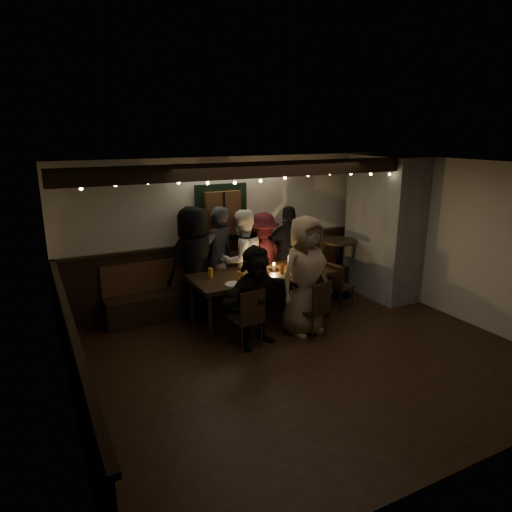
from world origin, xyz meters
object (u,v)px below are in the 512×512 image
person_b (218,259)px  person_f (256,296)px  dining_table (262,277)px  person_a (194,262)px  high_top (338,261)px  person_d (262,258)px  chair_near_right (316,306)px  chair_end (338,283)px  person_g (305,276)px  person_e (289,254)px  chair_near_left (249,315)px  person_c (242,260)px

person_b → person_f: (-0.05, -1.51, -0.16)m
dining_table → person_f: size_ratio=1.53×
person_a → person_b: (0.46, 0.08, -0.03)m
high_top → person_d: size_ratio=0.66×
dining_table → chair_near_right: dining_table is taller
high_top → person_d: person_d is taller
high_top → person_f: person_f is taller
chair_end → person_g: 1.30m
chair_end → high_top: size_ratio=0.76×
person_f → person_b: bearing=74.3°
person_b → person_d: person_b is taller
person_e → dining_table: bearing=59.1°
chair_near_left → person_g: 1.07m
chair_end → person_e: bearing=124.0°
person_c → person_e: person_c is taller
chair_end → person_f: person_f is taller
dining_table → person_a: 1.14m
high_top → person_b: (-2.25, 0.37, 0.22)m
person_a → person_c: (0.85, -0.05, -0.06)m
person_d → person_e: (0.50, -0.11, 0.05)m
person_c → person_g: (0.41, -1.35, 0.04)m
high_top → person_b: 2.29m
person_c → person_f: 1.45m
person_b → person_e: 1.34m
person_f → person_g: (0.85, 0.03, 0.17)m
person_d → person_e: person_e is taller
chair_near_right → person_e: size_ratio=0.50×
high_top → person_a: bearing=173.8°
person_a → person_b: person_a is taller
person_e → person_d: bearing=10.9°
chair_end → person_e: (-0.53, 0.78, 0.41)m
high_top → person_a: 2.74m
person_e → person_f: bearing=68.5°
chair_near_right → person_f: (-0.91, 0.18, 0.25)m
person_c → person_e: size_ratio=1.01×
chair_near_left → chair_end: (2.06, 0.67, -0.04)m
person_e → person_g: (-0.55, -1.36, 0.05)m
chair_end → person_g: bearing=-151.6°
chair_end → person_b: (-1.87, 0.90, 0.45)m
chair_end → person_d: size_ratio=0.50×
chair_end → high_top: 0.69m
person_g → chair_near_right: bearing=-80.8°
person_e → person_f: (-1.39, -1.40, -0.12)m
person_c → person_e: (0.95, 0.02, -0.01)m
dining_table → person_c: (-0.04, 0.64, 0.13)m
person_a → person_c: person_a is taller
chair_near_left → person_f: bearing=20.6°
dining_table → chair_near_left: size_ratio=2.57×
person_a → chair_near_right: bearing=112.8°
person_b → person_e: person_b is taller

